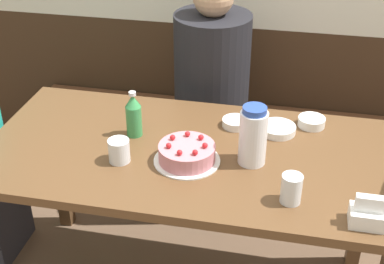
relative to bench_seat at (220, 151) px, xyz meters
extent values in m
cube|color=#3D2819|center=(0.00, 0.22, 0.22)|extent=(4.80, 0.04, 0.87)
cube|color=#56331E|center=(0.00, 0.00, 0.00)|extent=(2.09, 0.38, 0.44)
cube|color=brown|center=(0.00, -0.83, 0.52)|extent=(1.53, 0.77, 0.03)
cube|color=brown|center=(-0.72, -0.49, 0.14)|extent=(0.06, 0.06, 0.72)
cube|color=brown|center=(0.72, -0.49, 0.14)|extent=(0.06, 0.06, 0.72)
cylinder|color=white|center=(0.01, -0.90, 0.54)|extent=(0.24, 0.24, 0.01)
cylinder|color=#C67A84|center=(0.01, -0.90, 0.57)|extent=(0.21, 0.21, 0.06)
sphere|color=red|center=(0.05, -0.95, 0.61)|extent=(0.02, 0.02, 0.02)
sphere|color=red|center=(0.08, -0.90, 0.61)|extent=(0.02, 0.02, 0.02)
sphere|color=red|center=(0.05, -0.85, 0.61)|extent=(0.02, 0.02, 0.02)
sphere|color=red|center=(0.00, -0.84, 0.61)|extent=(0.02, 0.02, 0.02)
sphere|color=red|center=(-0.05, -0.87, 0.61)|extent=(0.02, 0.02, 0.02)
sphere|color=red|center=(-0.05, -0.93, 0.61)|extent=(0.02, 0.02, 0.02)
sphere|color=red|center=(0.00, -0.97, 0.61)|extent=(0.02, 0.02, 0.02)
cylinder|color=white|center=(0.24, -0.86, 0.64)|extent=(0.10, 0.10, 0.20)
cylinder|color=#28479E|center=(0.24, -0.86, 0.75)|extent=(0.08, 0.08, 0.02)
cylinder|color=#388E4C|center=(-0.23, -0.76, 0.60)|extent=(0.06, 0.06, 0.12)
cone|color=#388E4C|center=(-0.23, -0.76, 0.68)|extent=(0.06, 0.06, 0.05)
cylinder|color=silver|center=(-0.23, -0.76, 0.71)|extent=(0.03, 0.03, 0.01)
cube|color=white|center=(0.62, -1.13, 0.56)|extent=(0.11, 0.08, 0.05)
cube|color=white|center=(0.62, -1.13, 0.62)|extent=(0.09, 0.03, 0.05)
cylinder|color=white|center=(0.45, -0.55, 0.55)|extent=(0.11, 0.11, 0.04)
cylinder|color=white|center=(0.15, -0.62, 0.55)|extent=(0.11, 0.11, 0.03)
cylinder|color=white|center=(0.32, -0.63, 0.55)|extent=(0.14, 0.14, 0.03)
cylinder|color=silver|center=(0.39, -1.06, 0.59)|extent=(0.07, 0.07, 0.10)
cylinder|color=silver|center=(-0.23, -0.95, 0.58)|extent=(0.08, 0.08, 0.09)
cube|color=#33333D|center=(-0.02, -0.18, 0.01)|extent=(0.30, 0.34, 0.45)
cylinder|color=black|center=(-0.02, -0.18, 0.54)|extent=(0.36, 0.36, 0.61)
camera|label=1|loc=(0.36, -2.47, 1.62)|focal=50.00mm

